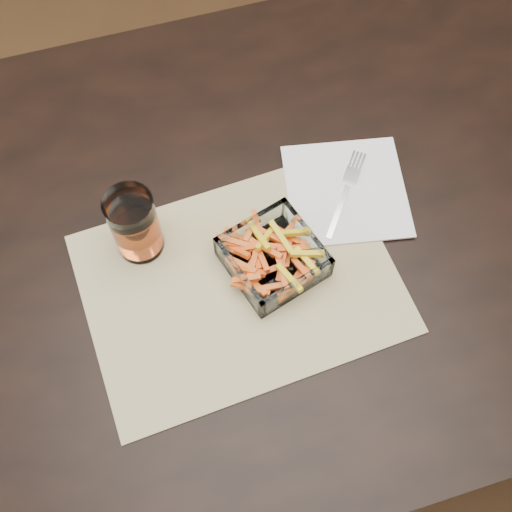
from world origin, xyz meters
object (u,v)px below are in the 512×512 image
object	(u,v)px
dining_table	(313,235)
fork	(346,191)
glass_bowl	(273,258)
tumbler	(135,226)

from	to	relation	value
dining_table	fork	bearing A→B (deg)	14.56
fork	glass_bowl	bearing A→B (deg)	-112.43
glass_bowl	fork	size ratio (longest dim) A/B	1.11
dining_table	glass_bowl	bearing A→B (deg)	-142.75
dining_table	tumbler	bearing A→B (deg)	176.44
dining_table	fork	world-z (taller)	fork
tumbler	fork	xyz separation A→B (m)	(0.33, -0.00, -0.05)
dining_table	glass_bowl	world-z (taller)	glass_bowl
tumbler	glass_bowl	bearing A→B (deg)	-26.48
tumbler	dining_table	bearing A→B (deg)	-3.56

